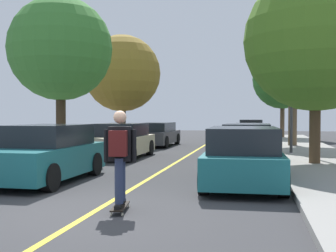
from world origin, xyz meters
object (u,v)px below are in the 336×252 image
(parked_car_left_near, at_px, (120,141))
(streetlamp, at_px, (292,80))
(street_tree_right_far, at_px, (283,79))
(skateboarder, at_px, (120,152))
(parked_car_left_far, at_px, (157,134))
(parked_car_right_near, at_px, (247,143))
(skateboard, at_px, (120,207))
(street_tree_right_nearest, at_px, (316,40))
(parked_car_right_farthest, at_px, (251,130))
(street_tree_right_near, at_px, (293,51))
(parked_car_left_nearest, at_px, (46,154))
(street_tree_left_nearest, at_px, (60,49))
(street_tree_left_near, at_px, (122,73))
(parked_car_right_nearest, at_px, (243,157))
(parked_car_right_far, at_px, (250,135))

(parked_car_left_near, height_order, streetlamp, streetlamp)
(street_tree_right_far, bearing_deg, skateboarder, -100.00)
(parked_car_left_far, relative_size, parked_car_right_near, 1.10)
(skateboard, bearing_deg, street_tree_right_nearest, 59.96)
(parked_car_right_farthest, relative_size, street_tree_right_near, 0.64)
(skateboard, bearing_deg, parked_car_left_nearest, 135.48)
(streetlamp, relative_size, skateboard, 6.05)
(skateboard, bearing_deg, street_tree_right_near, 74.83)
(street_tree_left_nearest, bearing_deg, parked_car_right_near, 5.80)
(parked_car_left_nearest, xyz_separation_m, parked_car_right_farthest, (5.00, 20.27, -0.02))
(street_tree_left_near, bearing_deg, streetlamp, -29.46)
(parked_car_left_nearest, distance_m, street_tree_right_far, 22.55)
(street_tree_left_near, height_order, skateboarder, street_tree_left_near)
(parked_car_left_far, xyz_separation_m, parked_car_right_nearest, (5.00, -12.38, 0.05))
(parked_car_left_nearest, relative_size, parked_car_left_far, 0.91)
(parked_car_right_near, height_order, streetlamp, streetlamp)
(street_tree_right_near, relative_size, skateboarder, 4.19)
(street_tree_left_near, bearing_deg, skateboarder, -72.46)
(parked_car_right_nearest, height_order, parked_car_right_near, parked_car_right_nearest)
(street_tree_left_nearest, bearing_deg, parked_car_left_nearest, -68.04)
(parked_car_right_near, xyz_separation_m, streetlamp, (1.75, 2.11, 2.48))
(street_tree_right_near, xyz_separation_m, skateboard, (-4.24, -15.63, -4.92))
(parked_car_left_nearest, relative_size, skateboard, 4.68)
(parked_car_left_far, xyz_separation_m, street_tree_left_nearest, (-2.18, -7.28, 3.62))
(parked_car_left_near, distance_m, parked_car_right_near, 5.00)
(parked_car_right_farthest, bearing_deg, street_tree_left_near, -135.83)
(parked_car_right_near, bearing_deg, street_tree_left_near, 135.08)
(parked_car_right_far, relative_size, skateboarder, 2.80)
(parked_car_left_near, relative_size, parked_car_right_farthest, 0.92)
(parked_car_right_farthest, bearing_deg, parked_car_left_nearest, -103.85)
(parked_car_right_far, distance_m, street_tree_right_nearest, 9.84)
(parked_car_left_nearest, bearing_deg, street_tree_left_nearest, 111.96)
(parked_car_left_near, bearing_deg, parked_car_left_far, 90.00)
(parked_car_right_far, bearing_deg, parked_car_left_far, -172.14)
(parked_car_left_nearest, xyz_separation_m, street_tree_left_near, (-2.18, 13.29, 3.39))
(parked_car_right_nearest, relative_size, skateboard, 4.88)
(street_tree_left_nearest, xyz_separation_m, skateboard, (5.12, -8.30, -4.19))
(parked_car_right_nearest, height_order, street_tree_left_near, street_tree_left_near)
(parked_car_right_far, height_order, street_tree_left_nearest, street_tree_left_nearest)
(skateboard, bearing_deg, skateboarder, -81.54)
(parked_car_right_near, distance_m, parked_car_right_farthest, 14.13)
(street_tree_right_nearest, bearing_deg, street_tree_right_near, 90.00)
(parked_car_right_nearest, distance_m, skateboard, 3.85)
(parked_car_left_near, height_order, street_tree_right_nearest, street_tree_right_nearest)
(parked_car_right_nearest, xyz_separation_m, streetlamp, (1.75, 7.95, 2.46))
(streetlamp, distance_m, skateboarder, 11.99)
(parked_car_left_near, height_order, street_tree_left_nearest, street_tree_left_nearest)
(parked_car_right_near, bearing_deg, street_tree_right_far, 81.69)
(parked_car_right_near, height_order, street_tree_right_near, street_tree_right_near)
(parked_car_left_near, xyz_separation_m, parked_car_right_far, (5.00, 7.20, -0.03))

